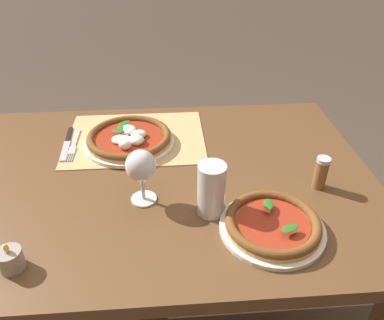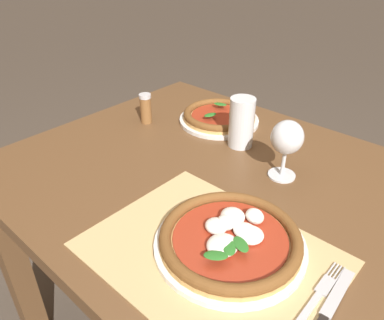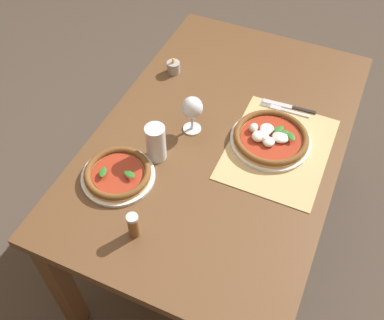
% 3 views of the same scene
% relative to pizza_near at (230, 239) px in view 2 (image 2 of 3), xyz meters
% --- Properties ---
extents(dining_table, '(1.40, 0.89, 0.74)m').
position_rel_pizza_near_xyz_m(dining_table, '(-0.03, 0.18, -0.12)').
color(dining_table, brown).
rests_on(dining_table, ground).
extents(paper_placemat, '(0.47, 0.36, 0.00)m').
position_rel_pizza_near_xyz_m(paper_placemat, '(-0.02, -0.04, -0.02)').
color(paper_placemat, tan).
rests_on(paper_placemat, dining_table).
extents(pizza_near, '(0.30, 0.30, 0.05)m').
position_rel_pizza_near_xyz_m(pizza_near, '(0.00, 0.00, 0.00)').
color(pizza_near, silver).
rests_on(pizza_near, paper_placemat).
extents(pizza_far, '(0.26, 0.26, 0.04)m').
position_rel_pizza_near_xyz_m(pizza_far, '(-0.37, 0.43, -0.00)').
color(pizza_far, silver).
rests_on(pizza_far, dining_table).
extents(wine_glass, '(0.08, 0.08, 0.16)m').
position_rel_pizza_near_xyz_m(wine_glass, '(-0.06, 0.29, 0.08)').
color(wine_glass, silver).
rests_on(wine_glass, dining_table).
extents(pint_glass, '(0.07, 0.07, 0.15)m').
position_rel_pizza_near_xyz_m(pint_glass, '(-0.23, 0.35, 0.05)').
color(pint_glass, silver).
rests_on(pint_glass, dining_table).
extents(fork, '(0.02, 0.20, 0.00)m').
position_rel_pizza_near_xyz_m(fork, '(0.18, -0.00, -0.02)').
color(fork, '#B7B7BC').
rests_on(fork, paper_placemat).
extents(knife, '(0.03, 0.22, 0.01)m').
position_rel_pizza_near_xyz_m(knife, '(0.21, -0.01, -0.02)').
color(knife, black).
rests_on(knife, paper_placemat).
extents(pepper_shaker, '(0.04, 0.04, 0.10)m').
position_rel_pizza_near_xyz_m(pepper_shaker, '(-0.55, 0.27, 0.03)').
color(pepper_shaker, brown).
rests_on(pepper_shaker, dining_table).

